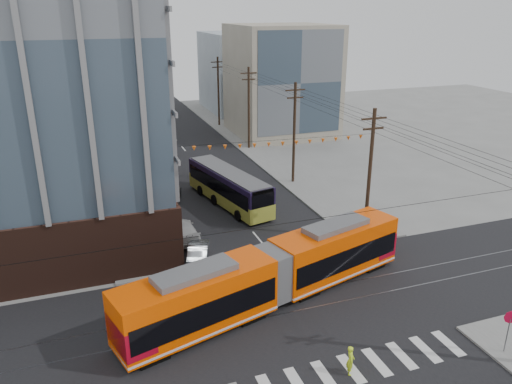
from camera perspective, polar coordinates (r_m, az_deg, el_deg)
ground at (r=31.32m, az=9.31°, el=-15.68°), size 160.00×160.00×0.00m
bg_bldg_nw_near at (r=74.52m, az=-23.14°, el=11.63°), size 18.00×16.00×18.00m
bg_bldg_ne_near at (r=76.32m, az=2.87°, el=12.61°), size 14.00×14.00×16.00m
bg_bldg_nw_far at (r=94.20m, az=-20.91°, el=14.05°), size 16.00×18.00×20.00m
bg_bldg_ne_far at (r=95.70m, az=-0.71°, el=13.61°), size 16.00×16.00×14.00m
utility_pole_far at (r=81.76m, az=-4.32°, el=11.33°), size 0.30×0.30×11.00m
streetcar at (r=32.76m, az=1.84°, el=-9.41°), size 21.09×8.71×4.06m
city_bus at (r=48.87m, az=-3.14°, el=0.58°), size 5.28×12.75×3.53m
parked_car_silver at (r=38.78m, az=-6.59°, el=-6.76°), size 2.68×4.48×1.39m
parked_car_white at (r=42.32m, az=-8.35°, el=-4.34°), size 2.25×5.27×1.51m
parked_car_grey at (r=50.54m, az=-10.03°, el=-0.30°), size 3.66×5.61×1.43m
pedestrian at (r=28.15m, az=10.74°, el=-18.36°), size 0.63×0.73×1.70m
stop_sign at (r=31.92m, az=26.79°, el=-14.28°), size 0.99×0.99×2.61m
jersey_barrier at (r=43.16m, az=11.99°, el=-4.66°), size 1.44×3.71×0.72m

